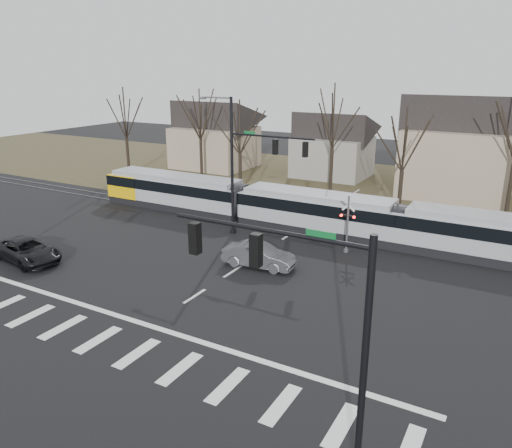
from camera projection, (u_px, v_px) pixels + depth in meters
The scene contains 16 objects.
ground at pixel (172, 311), 26.15m from camera, with size 140.00×140.00×0.00m, color black.
grass_verge at pixel (362, 188), 52.75m from camera, with size 140.00×28.00×0.01m, color #38331E.
crosswalk at pixel (117, 346), 22.82m from camera, with size 27.00×2.60×0.01m.
stop_line at pixel (149, 325), 24.65m from camera, with size 28.00×0.35×0.01m, color silver.
lane_dashes at pixel (299, 228), 39.45m from camera, with size 0.18×30.00×0.01m.
rail_pair at pixel (298, 229), 39.27m from camera, with size 90.00×1.52×0.06m.
tram at pixel (315, 210), 38.35m from camera, with size 40.50×3.01×3.07m.
sedan at pixel (259, 255), 31.69m from camera, with size 4.77×2.01×1.53m, color #424448.
suv at pixel (27, 250), 32.60m from camera, with size 5.69×3.27×1.49m, color black.
signal_pole_near_right at pixel (305, 314), 14.88m from camera, with size 6.72×0.44×8.00m.
signal_pole_far at pixel (251, 161), 35.94m from camera, with size 9.28×0.44×10.20m.
rail_crossing_signal at pixel (347, 226), 33.88m from camera, with size 1.08×0.36×4.00m.
tree_row at pixel (367, 150), 45.32m from camera, with size 59.20×7.20×10.00m.
house_a at pixel (215, 132), 62.40m from camera, with size 9.72×8.64×8.60m.
house_b at pixel (333, 142), 57.21m from camera, with size 8.64×7.56×7.65m.
house_c at pixel (460, 143), 47.80m from camera, with size 10.80×8.64×10.10m.
Camera 1 is at (15.38, -18.38, 12.23)m, focal length 35.00 mm.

